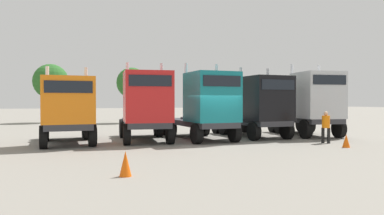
{
  "coord_description": "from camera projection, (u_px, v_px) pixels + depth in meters",
  "views": [
    {
      "loc": [
        -7.18,
        -17.4,
        2.21
      ],
      "look_at": [
        -0.41,
        2.99,
        1.83
      ],
      "focal_mm": 34.2,
      "sensor_mm": 36.0,
      "label": 1
    }
  ],
  "objects": [
    {
      "name": "oak_far_left",
      "position": [
        51.0,
        82.0,
        37.4
      ],
      "size": [
        3.54,
        3.54,
        6.01
      ],
      "color": "#4C3823",
      "rests_on": "ground"
    },
    {
      "name": "semi_truck_black",
      "position": [
        260.0,
        106.0,
        21.77
      ],
      "size": [
        2.86,
        6.25,
        4.24
      ],
      "rotation": [
        0.0,
        0.0,
        -1.52
      ],
      "color": "#333338",
      "rests_on": "ground"
    },
    {
      "name": "traffic_cone_mid",
      "position": [
        125.0,
        164.0,
        10.7
      ],
      "size": [
        0.36,
        0.36,
        0.75
      ],
      "primitive_type": "cone",
      "color": "#F2590C",
      "rests_on": "ground"
    },
    {
      "name": "semi_truck_silver",
      "position": [
        313.0,
        103.0,
        22.69
      ],
      "size": [
        3.14,
        6.0,
        4.55
      ],
      "rotation": [
        0.0,
        0.0,
        -1.68
      ],
      "color": "#333338",
      "rests_on": "ground"
    },
    {
      "name": "oak_far_centre",
      "position": [
        132.0,
        83.0,
        37.0
      ],
      "size": [
        3.09,
        3.09,
        5.61
      ],
      "color": "#4C3823",
      "rests_on": "ground"
    },
    {
      "name": "semi_truck_red",
      "position": [
        146.0,
        106.0,
        19.61
      ],
      "size": [
        3.05,
        6.32,
        4.33
      ],
      "rotation": [
        0.0,
        0.0,
        -1.66
      ],
      "color": "#333338",
      "rests_on": "ground"
    },
    {
      "name": "visitor_in_hivis",
      "position": [
        326.0,
        125.0,
        19.1
      ],
      "size": [
        0.57,
        0.57,
        1.67
      ],
      "rotation": [
        0.0,
        0.0,
        3.95
      ],
      "color": "black",
      "rests_on": "ground"
    },
    {
      "name": "semi_truck_teal",
      "position": [
        207.0,
        106.0,
        20.22
      ],
      "size": [
        2.92,
        6.5,
        4.35
      ],
      "rotation": [
        0.0,
        0.0,
        -1.51
      ],
      "color": "#333338",
      "rests_on": "ground"
    },
    {
      "name": "oak_far_right",
      "position": [
        213.0,
        87.0,
        41.26
      ],
      "size": [
        2.82,
        2.82,
        5.27
      ],
      "color": "#4C3823",
      "rests_on": "ground"
    },
    {
      "name": "ground",
      "position": [
        218.0,
        144.0,
        18.82
      ],
      "size": [
        200.0,
        200.0,
        0.0
      ],
      "primitive_type": "plane",
      "color": "gray"
    },
    {
      "name": "semi_truck_orange",
      "position": [
        68.0,
        109.0,
        18.31
      ],
      "size": [
        2.76,
        5.89,
        3.98
      ],
      "rotation": [
        0.0,
        0.0,
        -1.53
      ],
      "color": "#333338",
      "rests_on": "ground"
    },
    {
      "name": "traffic_cone_near",
      "position": [
        346.0,
        141.0,
        17.37
      ],
      "size": [
        0.36,
        0.36,
        0.63
      ],
      "primitive_type": "cone",
      "color": "#F2590C",
      "rests_on": "ground"
    }
  ]
}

